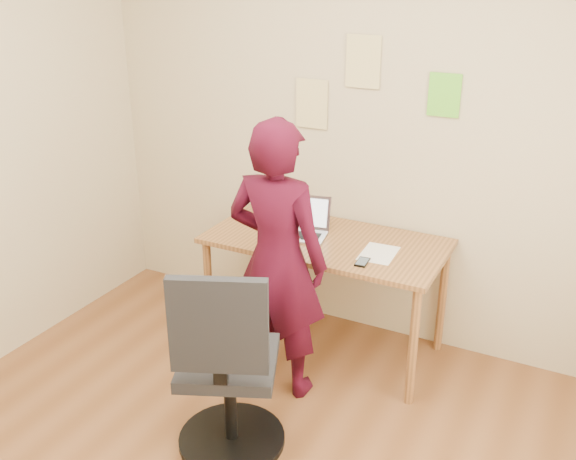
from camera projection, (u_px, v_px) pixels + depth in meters
The scene contains 10 objects.
room at pixel (189, 222), 2.40m from camera, with size 3.58×3.58×2.78m.
desk at pixel (326, 252), 3.82m from camera, with size 1.40×0.70×0.74m.
laptop at pixel (303, 226), 3.84m from camera, with size 0.34×0.31×0.21m.
paper_sheet at pixel (379, 253), 3.60m from camera, with size 0.19×0.26×0.00m, color white.
phone at pixel (362, 262), 3.48m from camera, with size 0.07×0.12×0.01m.
wall_note_left at pixel (312, 104), 3.92m from camera, with size 0.21×0.00×0.30m, color #E2CD87.
wall_note_mid at pixel (363, 62), 3.68m from camera, with size 0.21×0.00×0.30m, color #E2CD87.
wall_note_right at pixel (444, 95), 3.53m from camera, with size 0.18×0.00×0.24m, color #67D730.
office_chair at pixel (227, 376), 3.03m from camera, with size 0.60×0.61×1.03m.
person at pixel (277, 261), 3.41m from camera, with size 0.57×0.37×1.56m, color #390718.
Camera 1 is at (1.35, -1.81, 2.25)m, focal length 40.00 mm.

